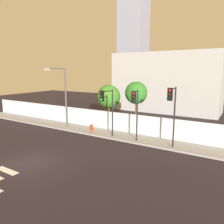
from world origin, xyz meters
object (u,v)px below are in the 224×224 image
(traffic_light_center, at_px, (107,103))
(traffic_light_right, at_px, (172,105))
(fire_hydrant, at_px, (92,128))
(roadside_tree_midleft, at_px, (136,93))
(street_lamp_curbside, at_px, (63,92))
(traffic_light_left, at_px, (135,105))
(roadside_tree_leftmost, at_px, (109,97))

(traffic_light_center, distance_m, traffic_light_right, 5.61)
(fire_hydrant, bearing_deg, traffic_light_right, -6.33)
(traffic_light_right, height_order, fire_hydrant, traffic_light_right)
(fire_hydrant, height_order, roadside_tree_midleft, roadside_tree_midleft)
(traffic_light_right, bearing_deg, street_lamp_curbside, 177.44)
(traffic_light_right, bearing_deg, traffic_light_left, 179.33)
(street_lamp_curbside, height_order, roadside_tree_leftmost, street_lamp_curbside)
(fire_hydrant, distance_m, roadside_tree_midleft, 5.58)
(traffic_light_center, xyz_separation_m, traffic_light_right, (5.60, 0.11, 0.30))
(traffic_light_right, distance_m, street_lamp_curbside, 11.31)
(traffic_light_right, bearing_deg, traffic_light_center, -178.85)
(roadside_tree_leftmost, bearing_deg, fire_hydrant, -87.49)
(roadside_tree_leftmost, relative_size, roadside_tree_midleft, 0.91)
(street_lamp_curbside, xyz_separation_m, roadside_tree_leftmost, (3.16, 3.68, -0.62))
(traffic_light_left, xyz_separation_m, roadside_tree_midleft, (-1.91, 4.15, 0.49))
(fire_hydrant, bearing_deg, roadside_tree_midleft, 46.79)
(traffic_light_center, xyz_separation_m, roadside_tree_leftmost, (-2.53, 4.30, -0.02))
(street_lamp_curbside, xyz_separation_m, roadside_tree_midleft, (6.41, 3.68, -0.06))
(roadside_tree_midleft, bearing_deg, traffic_light_right, -40.61)
(fire_hydrant, bearing_deg, roadside_tree_leftmost, 92.51)
(traffic_light_center, relative_size, roadside_tree_midleft, 0.86)
(traffic_light_left, xyz_separation_m, fire_hydrant, (-5.02, 0.85, -2.77))
(traffic_light_right, xyz_separation_m, street_lamp_curbside, (-11.29, 0.51, 0.30))
(traffic_light_right, relative_size, street_lamp_curbside, 0.76)
(traffic_light_center, xyz_separation_m, roadside_tree_midleft, (0.72, 4.30, 0.54))
(traffic_light_right, height_order, roadside_tree_midleft, roadside_tree_midleft)
(traffic_light_center, bearing_deg, street_lamp_curbside, 173.80)
(traffic_light_center, height_order, roadside_tree_midleft, roadside_tree_midleft)
(fire_hydrant, xyz_separation_m, roadside_tree_leftmost, (-0.14, 3.30, 2.70))
(traffic_light_left, bearing_deg, roadside_tree_leftmost, 141.17)
(roadside_tree_midleft, bearing_deg, traffic_light_left, -65.26)
(traffic_light_left, xyz_separation_m, street_lamp_curbside, (-8.32, 0.47, 0.55))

